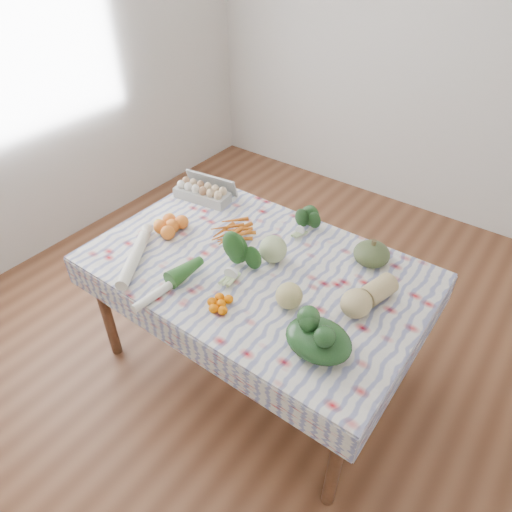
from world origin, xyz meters
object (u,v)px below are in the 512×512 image
at_px(kabocha_squash, 372,254).
at_px(cabbage, 273,249).
at_px(egg_carton, 202,193).
at_px(butternut_squash, 368,294).
at_px(grapefruit, 289,296).
at_px(dining_table, 256,278).

bearing_deg(kabocha_squash, cabbage, -146.21).
bearing_deg(egg_carton, cabbage, -26.70).
bearing_deg(kabocha_squash, butternut_squash, -67.60).
bearing_deg(cabbage, grapefruit, -42.65).
relative_size(kabocha_squash, cabbage, 1.28).
bearing_deg(butternut_squash, grapefruit, -128.82).
xyz_separation_m(egg_carton, butternut_squash, (1.19, -0.24, 0.02)).
bearing_deg(kabocha_squash, dining_table, -141.86).
bearing_deg(cabbage, dining_table, -118.42).
height_order(dining_table, cabbage, cabbage).
distance_m(dining_table, egg_carton, 0.71).
distance_m(dining_table, grapefruit, 0.35).
bearing_deg(egg_carton, kabocha_squash, -5.75).
distance_m(egg_carton, cabbage, 0.71).
distance_m(egg_carton, butternut_squash, 1.22).
xyz_separation_m(dining_table, grapefruit, (0.29, -0.14, 0.14)).
relative_size(kabocha_squash, grapefruit, 1.47).
distance_m(kabocha_squash, cabbage, 0.49).
distance_m(butternut_squash, grapefruit, 0.35).
bearing_deg(butternut_squash, dining_table, -158.71).
distance_m(dining_table, kabocha_squash, 0.59).
bearing_deg(dining_table, egg_carton, 154.06).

